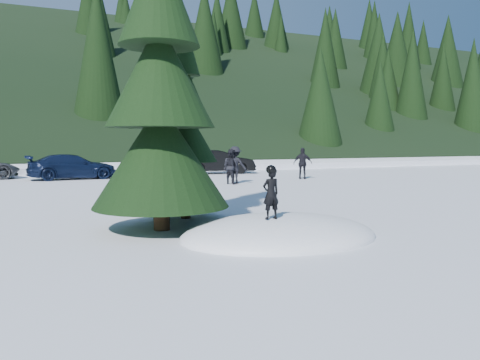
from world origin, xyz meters
name	(u,v)px	position (x,y,z in m)	size (l,w,h in m)	color
ground	(279,237)	(0.00, 0.00, 0.00)	(200.00, 200.00, 0.00)	white
snow_mound	(279,237)	(0.00, 0.00, 0.00)	(4.48, 3.52, 0.96)	white
forest_hillside	(79,58)	(0.00, 54.00, 12.50)	(200.00, 60.00, 25.00)	black
spruce_tall	(160,89)	(-2.20, 1.80, 3.32)	(3.20, 3.20, 8.60)	black
spruce_short	(185,141)	(-1.20, 3.20, 2.10)	(2.20, 2.20, 5.37)	black
child_skier	(271,194)	(-0.39, -0.35, 1.01)	(0.38, 0.25, 1.06)	black
adult_0	(231,167)	(3.78, 12.25, 0.86)	(0.83, 0.65, 1.72)	black
adult_1	(303,163)	(8.58, 13.49, 0.87)	(1.02, 0.43, 1.75)	black
adult_2	(235,165)	(4.05, 12.39, 0.92)	(1.19, 0.69, 1.85)	black
car_3	(73,167)	(-3.21, 18.41, 0.69)	(1.94, 4.77, 1.38)	black
car_4	(169,162)	(3.03, 21.57, 0.70)	(1.65, 4.09, 1.40)	gray
car_5	(219,162)	(5.82, 19.47, 0.76)	(1.61, 4.63, 1.52)	black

